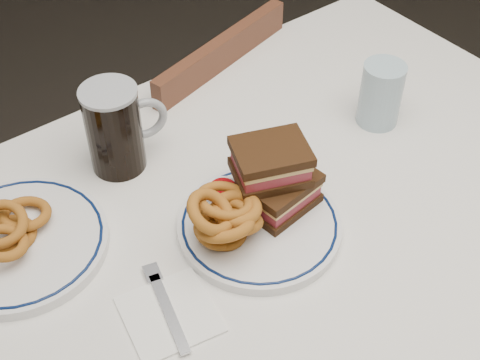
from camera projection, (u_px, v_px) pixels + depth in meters
dining_table at (263, 269)px, 1.10m from camera, size 1.27×0.87×0.75m
chair_far at (191, 158)px, 1.59m from camera, size 0.46×0.46×0.81m
main_plate at (259, 225)px, 1.01m from camera, size 0.25×0.25×0.02m
reuben_sandwich at (275, 177)px, 1.00m from camera, size 0.13×0.12×0.11m
onion_rings_main at (224, 219)px, 0.95m from camera, size 0.13×0.11×0.12m
ketchup_ramekin at (223, 193)px, 1.03m from camera, size 0.05×0.05×0.03m
beer_mug at (116, 128)px, 1.07m from camera, size 0.14×0.09×0.15m
water_glass at (381, 94)px, 1.17m from camera, size 0.07×0.07×0.12m
far_plate at (19, 243)px, 0.99m from camera, size 0.26×0.26×0.02m
onion_rings_far at (10, 228)px, 0.97m from camera, size 0.13×0.12×0.07m
napkin_fork at (169, 312)px, 0.91m from camera, size 0.14×0.16×0.01m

